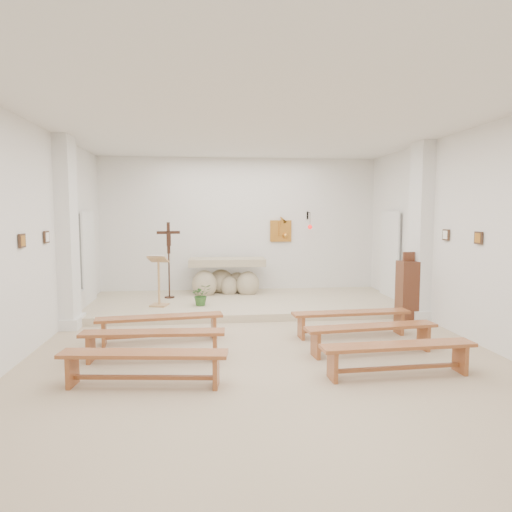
{
  "coord_description": "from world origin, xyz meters",
  "views": [
    {
      "loc": [
        -0.83,
        -6.63,
        2.12
      ],
      "look_at": [
        0.05,
        1.6,
        1.33
      ],
      "focal_mm": 32.0,
      "sensor_mm": 36.0,
      "label": 1
    }
  ],
  "objects": [
    {
      "name": "ground",
      "position": [
        0.0,
        0.0,
        0.0
      ],
      "size": [
        7.0,
        10.0,
        0.0
      ],
      "primitive_type": "cube",
      "color": "tan",
      "rests_on": "ground"
    },
    {
      "name": "wall_left",
      "position": [
        -3.49,
        0.0,
        1.75
      ],
      "size": [
        0.02,
        10.0,
        3.5
      ],
      "primitive_type": "cube",
      "color": "white",
      "rests_on": "ground"
    },
    {
      "name": "wall_right",
      "position": [
        3.49,
        0.0,
        1.75
      ],
      "size": [
        0.02,
        10.0,
        3.5
      ],
      "primitive_type": "cube",
      "color": "white",
      "rests_on": "ground"
    },
    {
      "name": "wall_back",
      "position": [
        0.0,
        4.99,
        1.75
      ],
      "size": [
        7.0,
        0.02,
        3.5
      ],
      "primitive_type": "cube",
      "color": "white",
      "rests_on": "ground"
    },
    {
      "name": "ceiling",
      "position": [
        0.0,
        0.0,
        3.49
      ],
      "size": [
        7.0,
        10.0,
        0.02
      ],
      "primitive_type": "cube",
      "color": "silver",
      "rests_on": "wall_back"
    },
    {
      "name": "sanctuary_platform",
      "position": [
        0.0,
        3.5,
        0.07
      ],
      "size": [
        6.98,
        3.0,
        0.15
      ],
      "primitive_type": "cube",
      "color": "#BAAA8F",
      "rests_on": "ground"
    },
    {
      "name": "pilaster_left",
      "position": [
        -3.37,
        2.0,
        1.75
      ],
      "size": [
        0.26,
        0.55,
        3.5
      ],
      "primitive_type": "cube",
      "color": "white",
      "rests_on": "ground"
    },
    {
      "name": "pilaster_right",
      "position": [
        3.37,
        2.0,
        1.75
      ],
      "size": [
        0.26,
        0.55,
        3.5
      ],
      "primitive_type": "cube",
      "color": "white",
      "rests_on": "ground"
    },
    {
      "name": "gold_wall_relief",
      "position": [
        1.05,
        4.96,
        1.65
      ],
      "size": [
        0.55,
        0.04,
        0.55
      ],
      "primitive_type": "cube",
      "color": "#C27E2D",
      "rests_on": "wall_back"
    },
    {
      "name": "sanctuary_lamp",
      "position": [
        1.75,
        4.71,
        1.81
      ],
      "size": [
        0.11,
        0.36,
        0.44
      ],
      "color": "black",
      "rests_on": "wall_back"
    },
    {
      "name": "station_frame_left_mid",
      "position": [
        -3.47,
        0.2,
        1.72
      ],
      "size": [
        0.03,
        0.2,
        0.2
      ],
      "primitive_type": "cube",
      "color": "#412B1C",
      "rests_on": "wall_left"
    },
    {
      "name": "station_frame_left_rear",
      "position": [
        -3.47,
        1.2,
        1.72
      ],
      "size": [
        0.03,
        0.2,
        0.2
      ],
      "primitive_type": "cube",
      "color": "#412B1C",
      "rests_on": "wall_left"
    },
    {
      "name": "station_frame_right_mid",
      "position": [
        3.47,
        0.2,
        1.72
      ],
      "size": [
        0.03,
        0.2,
        0.2
      ],
      "primitive_type": "cube",
      "color": "#412B1C",
      "rests_on": "wall_right"
    },
    {
      "name": "station_frame_right_rear",
      "position": [
        3.47,
        1.2,
        1.72
      ],
      "size": [
        0.03,
        0.2,
        0.2
      ],
      "primitive_type": "cube",
      "color": "#412B1C",
      "rests_on": "wall_right"
    },
    {
      "name": "radiator_left",
      "position": [
        -3.43,
        2.7,
        0.27
      ],
      "size": [
        0.1,
        0.85,
        0.52
      ],
      "primitive_type": "cube",
      "color": "silver",
      "rests_on": "ground"
    },
    {
      "name": "radiator_right",
      "position": [
        3.43,
        2.7,
        0.27
      ],
      "size": [
        0.1,
        0.85,
        0.52
      ],
      "primitive_type": "cube",
      "color": "silver",
      "rests_on": "ground"
    },
    {
      "name": "altar",
      "position": [
        -0.38,
        4.4,
        0.51
      ],
      "size": [
        1.85,
        0.84,
        0.95
      ],
      "rotation": [
        0.0,
        0.0,
        -0.02
      ],
      "color": "tan",
      "rests_on": "sanctuary_platform"
    },
    {
      "name": "lectern",
      "position": [
        -1.86,
        3.03,
        0.69
      ],
      "size": [
        0.46,
        0.41,
        1.1
      ],
      "rotation": [
        0.0,
        0.0,
        -0.25
      ],
      "color": "tan",
      "rests_on": "sanctuary_platform"
    },
    {
      "name": "crucifix_stand",
      "position": [
        -1.72,
        3.96,
        1.16
      ],
      "size": [
        0.52,
        0.23,
        1.75
      ],
      "rotation": [
        0.0,
        0.0,
        0.24
      ],
      "color": "#331710",
      "rests_on": "sanctuary_platform"
    },
    {
      "name": "potted_plant",
      "position": [
        -0.97,
        3.01,
        0.38
      ],
      "size": [
        0.49,
        0.45,
        0.46
      ],
      "primitive_type": "imported",
      "rotation": [
        0.0,
        0.0,
        0.27
      ],
      "color": "#306026",
      "rests_on": "sanctuary_platform"
    },
    {
      "name": "donation_pedestal",
      "position": [
        3.1,
        1.9,
        0.6
      ],
      "size": [
        0.38,
        0.38,
        1.35
      ],
      "rotation": [
        0.0,
        0.0,
        0.04
      ],
      "color": "#572D18",
      "rests_on": "ground"
    },
    {
      "name": "bench_left_front",
      "position": [
        -1.61,
        0.84,
        0.32
      ],
      "size": [
        2.07,
        0.58,
        0.43
      ],
      "rotation": [
        0.0,
        0.0,
        0.12
      ],
      "color": "#A4582F",
      "rests_on": "ground"
    },
    {
      "name": "bench_right_front",
      "position": [
        1.61,
        0.84,
        0.32
      ],
      "size": [
        2.06,
        0.45,
        0.43
      ],
      "rotation": [
        0.0,
        0.0,
        0.06
      ],
      "color": "#A4582F",
      "rests_on": "ground"
    },
    {
      "name": "bench_left_second",
      "position": [
        -1.61,
        -0.13,
        0.32
      ],
      "size": [
        2.06,
        0.43,
        0.43
      ],
      "rotation": [
        0.0,
        0.0,
        -0.05
      ],
      "color": "#A4582F",
      "rests_on": "ground"
    },
    {
      "name": "bench_right_second",
      "position": [
        1.61,
        -0.13,
        0.32
      ],
      "size": [
        2.07,
        0.55,
        0.43
      ],
      "rotation": [
        0.0,
        0.0,
        0.11
      ],
      "color": "#A4582F",
      "rests_on": "ground"
    },
    {
      "name": "bench_left_third",
      "position": [
        -1.61,
        -1.11,
        0.32
      ],
      "size": [
        2.07,
        0.57,
        0.43
      ],
      "rotation": [
        0.0,
        0.0,
        -0.12
      ],
      "color": "#A4582F",
      "rests_on": "ground"
    },
    {
      "name": "bench_right_third",
      "position": [
        1.61,
        -1.11,
        0.32
      ],
      "size": [
        2.06,
        0.43,
        0.43
      ],
      "rotation": [
        0.0,
        0.0,
        0.05
      ],
      "color": "#A4582F",
      "rests_on": "ground"
    }
  ]
}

